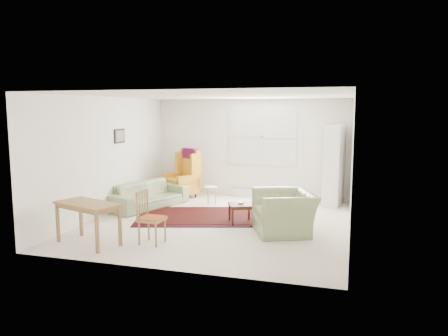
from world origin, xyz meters
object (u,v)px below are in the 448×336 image
(sofa, at_px, (148,190))
(armchair, at_px, (284,208))
(stool, at_px, (211,195))
(wingback_chair, at_px, (181,173))
(desk, at_px, (88,223))
(desk_chair, at_px, (152,218))
(cabinet, at_px, (334,165))
(coffee_table, at_px, (241,213))

(sofa, bearing_deg, armchair, -90.74)
(stool, bearing_deg, armchair, -43.27)
(wingback_chair, relative_size, desk, 1.12)
(desk_chair, bearing_deg, wingback_chair, 18.92)
(stool, height_order, desk, desk)
(stool, distance_m, desk_chair, 3.23)
(cabinet, bearing_deg, armchair, -96.16)
(desk_chair, bearing_deg, cabinet, -30.79)
(wingback_chair, distance_m, coffee_table, 2.96)
(sofa, height_order, armchair, armchair)
(cabinet, xyz_separation_m, desk_chair, (-2.77, -3.97, -0.50))
(coffee_table, distance_m, cabinet, 2.90)
(cabinet, bearing_deg, stool, -155.29)
(stool, relative_size, desk_chair, 0.47)
(desk, relative_size, desk_chair, 1.25)
(sofa, xyz_separation_m, stool, (1.27, 0.74, -0.19))
(armchair, bearing_deg, sofa, -132.42)
(wingback_chair, distance_m, desk, 4.09)
(stool, bearing_deg, sofa, -149.78)
(armchair, bearing_deg, stool, -156.07)
(coffee_table, distance_m, stool, 1.87)
(cabinet, bearing_deg, wingback_chair, -167.39)
(cabinet, relative_size, desk_chair, 2.12)
(sofa, distance_m, desk, 2.81)
(armchair, height_order, cabinet, cabinet)
(cabinet, distance_m, desk_chair, 4.87)
(desk_chair, bearing_deg, armchair, -53.09)
(desk, bearing_deg, desk_chair, 17.16)
(sofa, xyz_separation_m, desk, (0.27, -2.79, -0.05))
(wingback_chair, height_order, stool, wingback_chair)
(armchair, xyz_separation_m, coffee_table, (-0.92, 0.42, -0.26))
(desk, height_order, desk_chair, desk_chair)
(cabinet, relative_size, desk, 1.70)
(sofa, distance_m, wingback_chair, 1.34)
(coffee_table, bearing_deg, sofa, 162.38)
(sofa, distance_m, desk_chair, 2.79)
(cabinet, height_order, desk_chair, cabinet)
(coffee_table, bearing_deg, desk_chair, -122.59)
(cabinet, bearing_deg, sofa, -150.22)
(sofa, bearing_deg, coffee_table, -88.75)
(cabinet, bearing_deg, desk, -121.88)
(coffee_table, xyz_separation_m, stool, (-1.12, 1.50, 0.02))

